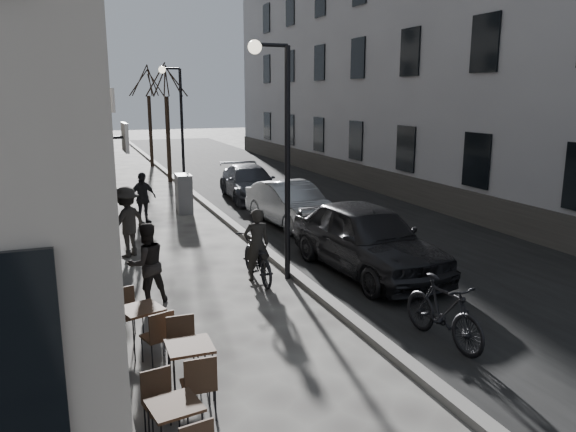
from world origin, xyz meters
TOP-DOWN VIEW (x-y plane):
  - ground at (0.00, 0.00)m, footprint 120.00×120.00m
  - road at (3.85, 16.00)m, footprint 7.30×60.00m
  - kerb at (0.20, 16.00)m, footprint 0.25×60.00m
  - streetlamp_near at (-0.17, 6.00)m, footprint 0.90×0.28m
  - streetlamp_far at (-0.17, 18.00)m, footprint 0.90×0.28m
  - tree_near at (-0.10, 21.00)m, footprint 2.40×2.40m
  - tree_far at (-0.10, 27.00)m, footprint 2.40×2.40m
  - bistro_set_a at (-3.43, 0.57)m, footprint 0.64×1.40m
  - bistro_set_b at (-3.00, 1.85)m, footprint 0.61×1.49m
  - bistro_set_c at (-3.45, 3.47)m, footprint 0.84×1.52m
  - utility_cabinet at (-0.80, 13.84)m, footprint 0.52×0.91m
  - bicycle at (-0.66, 6.15)m, footprint 0.67×1.89m
  - cyclist_rider at (-0.66, 6.15)m, footprint 0.59×0.39m
  - pedestrian_near at (-3.09, 5.61)m, footprint 0.91×0.78m
  - pedestrian_mid at (-3.13, 9.10)m, footprint 1.31×1.25m
  - pedestrian_far at (-2.32, 12.67)m, footprint 1.04×0.77m
  - car_near at (1.87, 5.79)m, footprint 2.20×4.85m
  - car_mid at (1.94, 10.71)m, footprint 1.82×4.22m
  - car_far at (2.07, 15.47)m, footprint 2.09×4.53m
  - moped at (1.20, 2.00)m, footprint 0.70×1.88m

SIDE VIEW (x-z plane):
  - ground at x=0.00m, z-range 0.00..0.00m
  - road at x=3.85m, z-range 0.00..0.00m
  - kerb at x=0.20m, z-range 0.00..0.12m
  - bistro_set_a at x=-3.43m, z-range 0.01..0.81m
  - bistro_set_c at x=-3.45m, z-range 0.01..0.88m
  - bistro_set_b at x=-3.00m, z-range 0.01..0.89m
  - bicycle at x=-0.66m, z-range 0.00..0.99m
  - moped at x=1.20m, z-range 0.00..1.11m
  - car_far at x=2.07m, z-range 0.00..1.28m
  - utility_cabinet at x=-0.80m, z-range 0.00..1.34m
  - car_mid at x=1.94m, z-range 0.00..1.35m
  - pedestrian_near at x=-3.09m, z-range 0.00..1.61m
  - car_near at x=1.87m, z-range 0.00..1.61m
  - cyclist_rider at x=-0.66m, z-range 0.00..1.62m
  - pedestrian_far at x=-2.32m, z-range 0.00..1.64m
  - pedestrian_mid at x=-3.13m, z-range 0.00..1.79m
  - streetlamp_near at x=-0.17m, z-range 0.62..5.71m
  - streetlamp_far at x=-0.17m, z-range 0.62..5.71m
  - tree_near at x=-0.10m, z-range 1.81..7.51m
  - tree_far at x=-0.10m, z-range 1.81..7.51m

